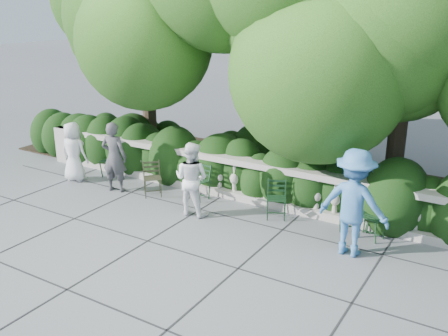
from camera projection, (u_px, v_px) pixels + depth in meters
The scene contains 14 objects.
ground at pixel (198, 228), 10.13m from camera, with size 90.00×90.00×0.00m, color #595B62.
balustrade at pixel (242, 180), 11.44m from camera, with size 12.00×0.44×1.00m.
shrub_hedge at pixel (265, 184), 12.56m from camera, with size 15.00×2.60×1.70m, color black, non-canonical shape.
tree_canopy at pixel (301, 21), 11.13m from camera, with size 15.04×6.52×6.78m.
chair_a at pixel (107, 179), 12.97m from camera, with size 0.44×0.48×0.84m, color black, non-canonical shape.
chair_c at pixel (194, 201), 11.53m from camera, with size 0.44×0.48×0.84m, color black, non-canonical shape.
chair_d at pixel (276, 221), 10.46m from camera, with size 0.44×0.48×0.84m, color black, non-canonical shape.
chair_e at pixel (367, 241), 9.59m from camera, with size 0.44×0.48×0.84m, color black, non-canonical shape.
chair_f at pixel (348, 235), 9.83m from camera, with size 0.44×0.48×0.84m, color black, non-canonical shape.
chair_weathered at pixel (154, 198), 11.69m from camera, with size 0.44×0.48×0.84m, color black, non-canonical shape.
person_businessman at pixel (74, 152), 12.61m from camera, with size 0.75×0.48×1.52m, color silver.
person_woman_grey at pixel (114, 157), 11.88m from camera, with size 0.62×0.41×1.71m, color #414045.
person_casual_man at pixel (192, 179), 10.57m from camera, with size 0.78×0.61×1.60m, color white.
person_older_blue at pixel (354, 203), 8.82m from camera, with size 1.27×0.73×1.97m, color teal.
Camera 1 is at (5.26, -7.61, 4.35)m, focal length 40.00 mm.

